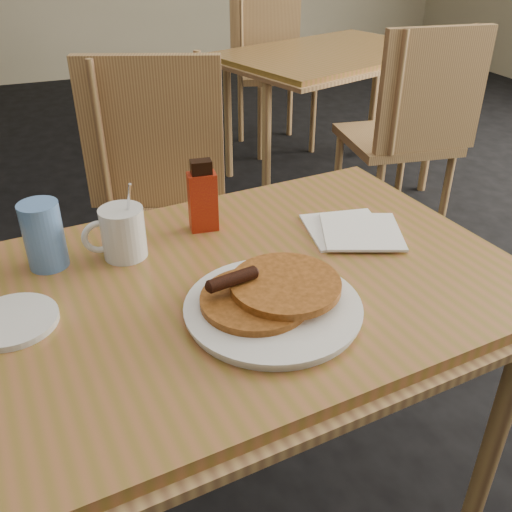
{
  "coord_description": "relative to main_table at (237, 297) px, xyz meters",
  "views": [
    {
      "loc": [
        -0.32,
        -0.84,
        1.37
      ],
      "look_at": [
        0.02,
        0.03,
        0.81
      ],
      "focal_mm": 40.0,
      "sensor_mm": 36.0,
      "label": 1
    }
  ],
  "objects": [
    {
      "name": "coffee_mug",
      "position": [
        -0.19,
        0.17,
        0.1
      ],
      "size": [
        0.13,
        0.09,
        0.17
      ],
      "rotation": [
        0.0,
        0.0,
        -0.13
      ],
      "color": "silver",
      "rests_on": "main_table"
    },
    {
      "name": "pancake_plate",
      "position": [
        0.02,
        -0.12,
        0.06
      ],
      "size": [
        0.32,
        0.32,
        0.07
      ],
      "rotation": [
        0.0,
        0.0,
        -0.25
      ],
      "color": "silver",
      "rests_on": "main_table"
    },
    {
      "name": "chair_neighbor_near",
      "position": [
        1.19,
        1.11,
        -0.11
      ],
      "size": [
        0.51,
        0.51,
        1.0
      ],
      "rotation": [
        0.0,
        0.0,
        -0.14
      ],
      "color": "#AB8750",
      "rests_on": "floor"
    },
    {
      "name": "syrup_bottle",
      "position": [
        0.0,
        0.22,
        0.12
      ],
      "size": [
        0.07,
        0.05,
        0.17
      ],
      "rotation": [
        0.0,
        0.0,
        -0.11
      ],
      "color": "maroon",
      "rests_on": "main_table"
    },
    {
      "name": "chair_main_far",
      "position": [
        0.02,
        0.78,
        -0.1
      ],
      "size": [
        0.58,
        0.59,
        1.01
      ],
      "rotation": [
        0.0,
        0.0,
        -0.35
      ],
      "color": "#AB8750",
      "rests_on": "floor"
    },
    {
      "name": "side_saucer",
      "position": [
        -0.41,
        0.01,
        0.05
      ],
      "size": [
        0.2,
        0.2,
        0.01
      ],
      "primitive_type": "cylinder",
      "rotation": [
        0.0,
        0.0,
        -0.35
      ],
      "color": "silver",
      "rests_on": "main_table"
    },
    {
      "name": "main_table",
      "position": [
        0.0,
        0.0,
        0.0
      ],
      "size": [
        1.23,
        0.89,
        0.75
      ],
      "rotation": [
        0.0,
        0.0,
        0.1
      ],
      "color": "#945B34",
      "rests_on": "floor"
    },
    {
      "name": "neighbor_table",
      "position": [
        1.19,
        1.88,
        0.0
      ],
      "size": [
        1.35,
        1.11,
        0.75
      ],
      "rotation": [
        0.0,
        0.0,
        0.31
      ],
      "color": "#945B34",
      "rests_on": "floor"
    },
    {
      "name": "blue_tumbler",
      "position": [
        -0.34,
        0.19,
        0.11
      ],
      "size": [
        0.09,
        0.09,
        0.14
      ],
      "primitive_type": "cylinder",
      "rotation": [
        0.0,
        0.0,
        0.21
      ],
      "color": "#5581C7",
      "rests_on": "main_table"
    },
    {
      "name": "chair_neighbor_far",
      "position": [
        1.17,
        2.64,
        -0.1
      ],
      "size": [
        0.57,
        0.57,
        1.01
      ],
      "rotation": [
        0.0,
        0.0,
        -0.3
      ],
      "color": "#AB8750",
      "rests_on": "floor"
    },
    {
      "name": "napkin_stack",
      "position": [
        0.31,
        0.08,
        0.05
      ],
      "size": [
        0.23,
        0.24,
        0.01
      ],
      "rotation": [
        0.0,
        0.0,
        -0.16
      ],
      "color": "white",
      "rests_on": "main_table"
    }
  ]
}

